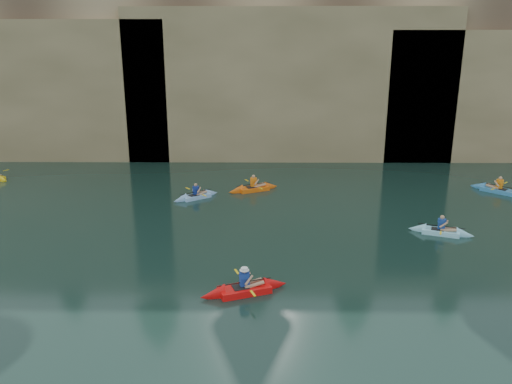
{
  "coord_description": "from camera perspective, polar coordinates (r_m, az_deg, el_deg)",
  "views": [
    {
      "loc": [
        -0.19,
        -14.94,
        8.48
      ],
      "look_at": [
        -0.35,
        3.53,
        3.0
      ],
      "focal_mm": 35.0,
      "sensor_mm": 36.0,
      "label": 1
    }
  ],
  "objects": [
    {
      "name": "kayaker_orange",
      "position": [
        30.03,
        -0.28,
        0.42
      ],
      "size": [
        3.23,
        2.22,
        1.23
      ],
      "rotation": [
        0.0,
        0.0,
        0.45
      ],
      "color": "#ED5E0F",
      "rests_on": "ground"
    },
    {
      "name": "sea_cave_center",
      "position": [
        37.72,
        -5.33,
        5.94
      ],
      "size": [
        3.5,
        1.0,
        3.2
      ],
      "primitive_type": "cube",
      "color": "black",
      "rests_on": "ground"
    },
    {
      "name": "kayaker_blue_east",
      "position": [
        33.0,
        26.0,
        0.19
      ],
      "size": [
        2.97,
        2.98,
        1.23
      ],
      "rotation": [
        0.0,
        0.0,
        2.35
      ],
      "color": "#3883C0",
      "rests_on": "ground"
    },
    {
      "name": "main_kayaker",
      "position": [
        18.01,
        -1.33,
        -11.0
      ],
      "size": [
        3.29,
        2.1,
        1.2
      ],
      "rotation": [
        0.0,
        0.0,
        0.36
      ],
      "color": "red",
      "rests_on": "ground"
    },
    {
      "name": "cliff",
      "position": [
        45.01,
        0.77,
        13.36
      ],
      "size": [
        70.0,
        16.0,
        12.0
      ],
      "primitive_type": "cube",
      "color": "tan",
      "rests_on": "ground"
    },
    {
      "name": "sea_cave_east",
      "position": [
        38.77,
        15.85,
        6.65
      ],
      "size": [
        5.0,
        1.0,
        4.5
      ],
      "primitive_type": "cube",
      "color": "black",
      "rests_on": "ground"
    },
    {
      "name": "cliff_slab_center",
      "position": [
        37.7,
        3.93,
        12.26
      ],
      "size": [
        24.0,
        2.4,
        11.4
      ],
      "primitive_type": "cube",
      "color": "#9E8860",
      "rests_on": "ground"
    },
    {
      "name": "ground",
      "position": [
        17.18,
        1.1,
        -13.06
      ],
      "size": [
        160.0,
        160.0,
        0.0
      ],
      "primitive_type": "plane",
      "color": "black",
      "rests_on": "ground"
    },
    {
      "name": "kayaker_ltblue_mid",
      "position": [
        28.76,
        -6.87,
        -0.46
      ],
      "size": [
        2.7,
        2.34,
        1.11
      ],
      "rotation": [
        0.0,
        0.0,
        0.67
      ],
      "color": "#91BEF3",
      "rests_on": "ground"
    },
    {
      "name": "kayaker_ltblue_near",
      "position": [
        24.78,
        20.36,
        -4.22
      ],
      "size": [
        2.97,
        2.16,
        1.15
      ],
      "rotation": [
        0.0,
        0.0,
        -0.36
      ],
      "color": "#98E2FF",
      "rests_on": "ground"
    },
    {
      "name": "sea_cave_west",
      "position": [
        41.47,
        -25.08,
        5.99
      ],
      "size": [
        4.5,
        1.0,
        4.0
      ],
      "primitive_type": "cube",
      "color": "black",
      "rests_on": "ground"
    }
  ]
}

